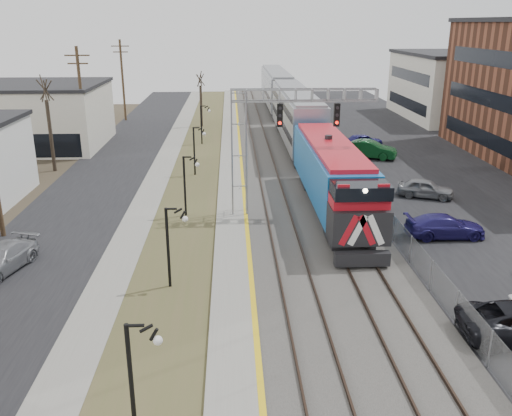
{
  "coord_description": "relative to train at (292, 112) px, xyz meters",
  "views": [
    {
      "loc": [
        -1.0,
        -5.34,
        11.95
      ],
      "look_at": [
        0.28,
        21.87,
        2.6
      ],
      "focal_mm": 38.0,
      "sensor_mm": 36.0,
      "label": 1
    }
  ],
  "objects": [
    {
      "name": "train",
      "position": [
        0.0,
        0.0,
        0.0
      ],
      "size": [
        3.0,
        63.05,
        5.33
      ],
      "color": "#145DA6",
      "rests_on": "ground"
    },
    {
      "name": "parking_lot",
      "position": [
        10.5,
        -17.18,
        -2.86
      ],
      "size": [
        16.0,
        120.0,
        0.04
      ],
      "primitive_type": "cube",
      "color": "black",
      "rests_on": "ground"
    },
    {
      "name": "car_lot_d",
      "position": [
        5.91,
        -28.58,
        -2.22
      ],
      "size": [
        4.6,
        1.9,
        1.33
      ],
      "primitive_type": "imported",
      "rotation": [
        0.0,
        0.0,
        1.56
      ],
      "color": "navy",
      "rests_on": "ground"
    },
    {
      "name": "signal_gantry",
      "position": [
        -4.28,
        -24.19,
        2.7
      ],
      "size": [
        9.0,
        1.07,
        8.15
      ],
      "color": "gray",
      "rests_on": "ground"
    },
    {
      "name": "car_street_b",
      "position": [
        -18.15,
        -32.07,
        -2.22
      ],
      "size": [
        3.02,
        4.89,
        1.32
      ],
      "primitive_type": "imported",
      "rotation": [
        0.0,
        0.0,
        -0.28
      ],
      "color": "gray",
      "rests_on": "ground"
    },
    {
      "name": "track_far",
      "position": [
        -0.0,
        -17.18,
        -2.61
      ],
      "size": [
        1.58,
        120.0,
        0.15
      ],
      "color": "#2D2119",
      "rests_on": "ballast_bed"
    },
    {
      "name": "fence",
      "position": [
        2.7,
        -17.18,
        -2.08
      ],
      "size": [
        0.04,
        120.0,
        1.6
      ],
      "primitive_type": "cube",
      "color": "gray",
      "rests_on": "ground"
    },
    {
      "name": "lampposts",
      "position": [
        -9.5,
        -33.9,
        -0.88
      ],
      "size": [
        0.14,
        62.14,
        4.0
      ],
      "color": "black",
      "rests_on": "ground"
    },
    {
      "name": "ballast_bed",
      "position": [
        -1.5,
        -17.18,
        -2.78
      ],
      "size": [
        8.0,
        120.0,
        0.2
      ],
      "primitive_type": "cube",
      "color": "#595651",
      "rests_on": "ground"
    },
    {
      "name": "car_lot_e",
      "position": [
        7.38,
        -21.03,
        -2.22
      ],
      "size": [
        4.23,
        2.96,
        1.34
      ],
      "primitive_type": "imported",
      "rotation": [
        0.0,
        0.0,
        1.18
      ],
      "color": "slate",
      "rests_on": "ground"
    },
    {
      "name": "car_lot_g",
      "position": [
        6.75,
        -4.53,
        -2.19
      ],
      "size": [
        4.36,
        2.89,
        1.38
      ],
      "primitive_type": "imported",
      "rotation": [
        0.0,
        0.0,
        1.91
      ],
      "color": "navy",
      "rests_on": "ground"
    },
    {
      "name": "street_west",
      "position": [
        -17.0,
        -17.18,
        -2.86
      ],
      "size": [
        7.0,
        120.0,
        0.04
      ],
      "primitive_type": "cube",
      "color": "black",
      "rests_on": "ground"
    },
    {
      "name": "bare_trees",
      "position": [
        -18.16,
        -13.27,
        -0.18
      ],
      "size": [
        12.3,
        42.3,
        5.95
      ],
      "color": "#382D23",
      "rests_on": "ground"
    },
    {
      "name": "grass_median",
      "position": [
        -9.5,
        -17.18,
        -2.85
      ],
      "size": [
        4.0,
        120.0,
        0.06
      ],
      "primitive_type": "cube",
      "color": "#4A4C29",
      "rests_on": "ground"
    },
    {
      "name": "car_lot_f",
      "position": [
        6.27,
        -9.02,
        -2.07
      ],
      "size": [
        5.2,
        3.54,
        1.62
      ],
      "primitive_type": "imported",
      "rotation": [
        0.0,
        0.0,
        1.16
      ],
      "color": "#0C3D19",
      "rests_on": "ground"
    },
    {
      "name": "track_near",
      "position": [
        -3.5,
        -17.18,
        -2.61
      ],
      "size": [
        1.58,
        120.0,
        0.15
      ],
      "color": "#2D2119",
      "rests_on": "ballast_bed"
    },
    {
      "name": "platform",
      "position": [
        -6.5,
        -17.18,
        -2.76
      ],
      "size": [
        2.0,
        120.0,
        0.24
      ],
      "primitive_type": "cube",
      "color": "gray",
      "rests_on": "ground"
    },
    {
      "name": "sidewalk",
      "position": [
        -12.5,
        -17.18,
        -2.84
      ],
      "size": [
        2.0,
        120.0,
        0.08
      ],
      "primitive_type": "cube",
      "color": "gray",
      "rests_on": "ground"
    },
    {
      "name": "platform_edge",
      "position": [
        -5.62,
        -17.18,
        -2.64
      ],
      "size": [
        0.24,
        120.0,
        0.01
      ],
      "primitive_type": "cube",
      "color": "gold",
      "rests_on": "platform"
    }
  ]
}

